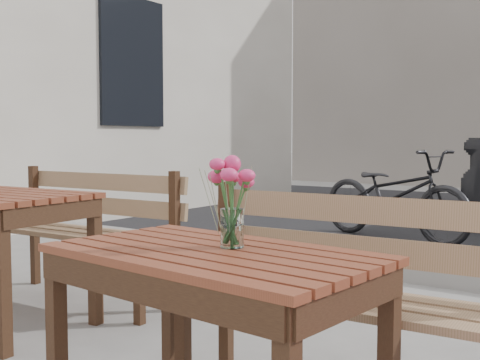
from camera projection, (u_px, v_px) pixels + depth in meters
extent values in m
cube|color=black|center=(133.00, 62.00, 8.43)|extent=(0.06, 1.20, 1.80)
cube|color=gray|center=(469.00, 280.00, 4.51)|extent=(30.00, 0.25, 0.12)
cube|color=gray|center=(463.00, 23.00, 14.95)|extent=(8.00, 3.00, 8.00)
cube|color=brown|center=(213.00, 254.00, 2.13)|extent=(1.23, 0.79, 0.03)
cube|color=black|center=(57.00, 342.00, 2.28)|extent=(0.06, 0.06, 0.69)
cube|color=black|center=(170.00, 309.00, 2.73)|extent=(0.06, 0.06, 0.69)
cube|color=olive|center=(346.00, 301.00, 2.37)|extent=(1.52, 0.49, 0.03)
cube|color=olive|center=(367.00, 230.00, 2.54)|extent=(1.50, 0.11, 0.41)
cube|color=black|center=(181.00, 340.00, 2.60)|extent=(0.06, 0.06, 0.49)
cube|color=black|center=(225.00, 277.00, 2.88)|extent=(0.06, 0.06, 0.91)
cylinder|color=white|center=(232.00, 228.00, 2.17)|extent=(0.08, 0.08, 0.14)
cylinder|color=#356F32|center=(232.00, 209.00, 2.17)|extent=(0.05, 0.05, 0.28)
cube|color=black|center=(2.00, 283.00, 3.05)|extent=(0.07, 0.07, 0.77)
cube|color=black|center=(95.00, 261.00, 3.60)|extent=(0.07, 0.07, 0.77)
cube|color=olive|center=(79.00, 233.00, 4.10)|extent=(1.52, 0.47, 0.03)
cube|color=olive|center=(102.00, 194.00, 4.27)|extent=(1.50, 0.10, 0.41)
cube|color=black|center=(138.00, 284.00, 3.60)|extent=(0.06, 0.06, 0.49)
cube|color=black|center=(33.00, 225.00, 4.61)|extent=(0.06, 0.06, 0.91)
cube|color=black|center=(174.00, 242.00, 3.88)|extent=(0.06, 0.06, 0.91)
imported|color=black|center=(394.00, 195.00, 6.65)|extent=(2.02, 1.15, 1.01)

